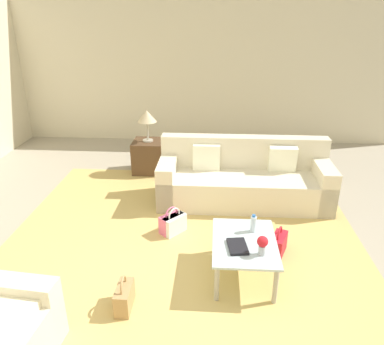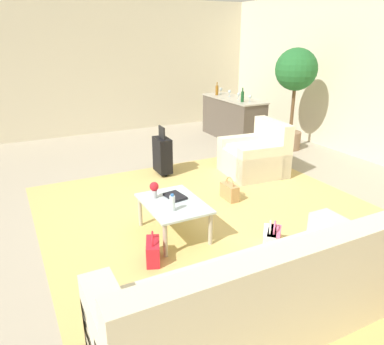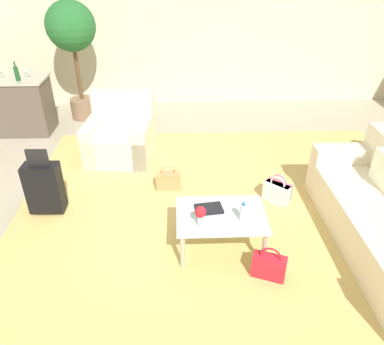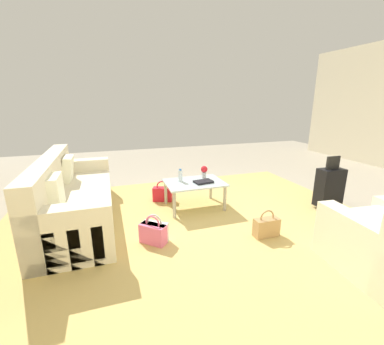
{
  "view_description": "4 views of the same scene",
  "coord_description": "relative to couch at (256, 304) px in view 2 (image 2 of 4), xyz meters",
  "views": [
    {
      "loc": [
        -2.91,
        -0.17,
        2.62
      ],
      "look_at": [
        0.85,
        0.08,
        1.0
      ],
      "focal_mm": 35.0,
      "sensor_mm": 36.0,
      "label": 1
    },
    {
      "loc": [
        4.09,
        -2.13,
        2.3
      ],
      "look_at": [
        0.07,
        -0.08,
        0.63
      ],
      "focal_mm": 35.0,
      "sensor_mm": 36.0,
      "label": 2
    },
    {
      "loc": [
        -0.01,
        -3.53,
        2.74
      ],
      "look_at": [
        0.12,
        -0.18,
        0.74
      ],
      "focal_mm": 35.0,
      "sensor_mm": 36.0,
      "label": 3
    },
    {
      "loc": [
        1.65,
        3.13,
        1.66
      ],
      "look_at": [
        0.47,
        -0.42,
        0.61
      ],
      "focal_mm": 24.0,
      "sensor_mm": 36.0,
      "label": 4
    }
  ],
  "objects": [
    {
      "name": "ground_plane",
      "position": [
        -2.2,
        0.6,
        -0.32
      ],
      "size": [
        12.0,
        12.0,
        0.0
      ],
      "primitive_type": "plane",
      "color": "#A89E89"
    },
    {
      "name": "wall_left",
      "position": [
        -7.26,
        0.6,
        1.23
      ],
      "size": [
        0.12,
        8.0,
        3.1
      ],
      "primitive_type": "cube",
      "color": "beige",
      "rests_on": "ground"
    },
    {
      "name": "area_rug",
      "position": [
        -1.6,
        0.8,
        -0.31
      ],
      "size": [
        5.2,
        4.4,
        0.01
      ],
      "primitive_type": "cube",
      "color": "tan",
      "rests_on": "ground"
    },
    {
      "name": "couch",
      "position": [
        0.0,
        0.0,
        0.0
      ],
      "size": [
        0.88,
        2.48,
        0.92
      ],
      "color": "beige",
      "rests_on": "ground"
    },
    {
      "name": "armchair",
      "position": [
        -3.09,
        2.27,
        -0.01
      ],
      "size": [
        1.02,
        1.02,
        0.91
      ],
      "color": "beige",
      "rests_on": "ground"
    },
    {
      "name": "coffee_table",
      "position": [
        -1.8,
        0.1,
        0.06
      ],
      "size": [
        0.91,
        0.66,
        0.43
      ],
      "color": "silver",
      "rests_on": "ground"
    },
    {
      "name": "water_bottle",
      "position": [
        -1.6,
        -0.0,
        0.21
      ],
      "size": [
        0.06,
        0.06,
        0.2
      ],
      "color": "silver",
      "rests_on": "coffee_table"
    },
    {
      "name": "coffee_table_book",
      "position": [
        -1.92,
        0.18,
        0.13
      ],
      "size": [
        0.3,
        0.22,
        0.03
      ],
      "primitive_type": "cube",
      "rotation": [
        0.0,
        0.0,
        0.14
      ],
      "color": "black",
      "rests_on": "coffee_table"
    },
    {
      "name": "flower_vase",
      "position": [
        -2.02,
        -0.05,
        0.24
      ],
      "size": [
        0.11,
        0.11,
        0.21
      ],
      "color": "#B2B7BC",
      "rests_on": "coffee_table"
    },
    {
      "name": "bar_console",
      "position": [
        -5.3,
        3.2,
        0.17
      ],
      "size": [
        1.82,
        0.66,
        0.94
      ],
      "color": "brown",
      "rests_on": "ground"
    },
    {
      "name": "wine_glass_leftmost",
      "position": [
        -5.92,
        3.24,
        0.73
      ],
      "size": [
        0.08,
        0.08,
        0.15
      ],
      "color": "silver",
      "rests_on": "bar_console"
    },
    {
      "name": "wine_glass_left_of_centre",
      "position": [
        -5.5,
        3.22,
        0.73
      ],
      "size": [
        0.08,
        0.08,
        0.15
      ],
      "color": "silver",
      "rests_on": "bar_console"
    },
    {
      "name": "wine_glass_right_of_centre",
      "position": [
        -5.09,
        3.2,
        0.73
      ],
      "size": [
        0.08,
        0.08,
        0.15
      ],
      "color": "silver",
      "rests_on": "bar_console"
    },
    {
      "name": "wine_glass_rightmost",
      "position": [
        -4.67,
        3.21,
        0.73
      ],
      "size": [
        0.08,
        0.08,
        0.15
      ],
      "color": "silver",
      "rests_on": "bar_console"
    },
    {
      "name": "wine_bottle_amber",
      "position": [
        -5.84,
        3.08,
        0.74
      ],
      "size": [
        0.07,
        0.07,
        0.3
      ],
      "color": "brown",
      "rests_on": "bar_console"
    },
    {
      "name": "wine_bottle_green",
      "position": [
        -4.77,
        3.08,
        0.74
      ],
      "size": [
        0.07,
        0.07,
        0.3
      ],
      "color": "#194C23",
      "rests_on": "bar_console"
    },
    {
      "name": "suitcase_black",
      "position": [
        -3.8,
        0.8,
        0.04
      ],
      "size": [
        0.41,
        0.23,
        0.85
      ],
      "color": "black",
      "rests_on": "ground"
    },
    {
      "name": "handbag_white",
      "position": [
        -1.0,
        0.93,
        -0.19
      ],
      "size": [
        0.34,
        0.31,
        0.36
      ],
      "color": "white",
      "rests_on": "ground"
    },
    {
      "name": "handbag_red",
      "position": [
        -1.37,
        -0.34,
        -0.19
      ],
      "size": [
        0.35,
        0.25,
        0.36
      ],
      "color": "red",
      "rests_on": "ground"
    },
    {
      "name": "handbag_pink",
      "position": [
        -0.97,
        0.97,
        -0.19
      ],
      "size": [
        0.33,
        0.32,
        0.36
      ],
      "color": "pink",
      "rests_on": "ground"
    },
    {
      "name": "handbag_tan",
      "position": [
        -2.36,
        1.26,
        -0.19
      ],
      "size": [
        0.32,
        0.14,
        0.36
      ],
      "color": "tan",
      "rests_on": "ground"
    },
    {
      "name": "potted_ficus",
      "position": [
        -4.0,
        3.8,
        1.16
      ],
      "size": [
        0.84,
        0.84,
        2.06
      ],
      "color": "#84664C",
      "rests_on": "ground"
    }
  ]
}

